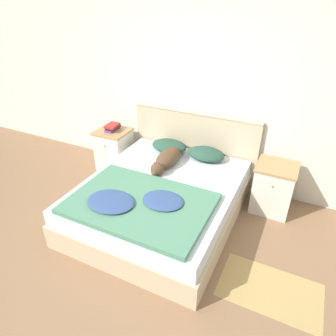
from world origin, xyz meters
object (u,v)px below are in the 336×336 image
pillow_left (169,146)px  nightstand_left (114,149)px  dog (167,159)px  book_stack (112,127)px  bed (161,200)px  pillow_right (206,154)px  nightstand_right (273,188)px

pillow_left → nightstand_left: bearing=-177.0°
nightstand_left → dog: dog is taller
nightstand_left → pillow_left: nightstand_left is taller
pillow_left → book_stack: (-0.91, -0.04, 0.12)m
book_stack → pillow_left: bearing=2.4°
bed → book_stack: bearing=147.5°
nightstand_left → pillow_left: bearing=3.0°
pillow_right → dog: bearing=-135.8°
bed → book_stack: (-1.18, 0.75, 0.44)m
nightstand_right → pillow_right: nightstand_right is taller
bed → nightstand_left: bearing=147.8°
book_stack → bed: bearing=-32.5°
nightstand_left → pillow_left: size_ratio=1.27×
bed → nightstand_right: bearing=32.2°
pillow_left → book_stack: book_stack is taller
nightstand_right → pillow_right: bearing=177.0°
nightstand_left → nightstand_right: size_ratio=1.00×
pillow_right → pillow_left: bearing=180.0°
bed → dog: dog is taller
bed → dog: 0.54m
nightstand_right → dog: dog is taller
bed → pillow_left: pillow_left is taller
nightstand_left → book_stack: (-0.00, 0.01, 0.36)m
nightstand_left → pillow_right: bearing=1.9°
dog → book_stack: book_stack is taller
bed → dog: (-0.12, 0.41, 0.33)m
pillow_right → nightstand_left: bearing=-178.1°
pillow_left → nightstand_right: bearing=-1.9°
pillow_left → pillow_right: same height
pillow_right → book_stack: size_ratio=2.04×
nightstand_right → dog: 1.36m
nightstand_left → nightstand_right: same height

